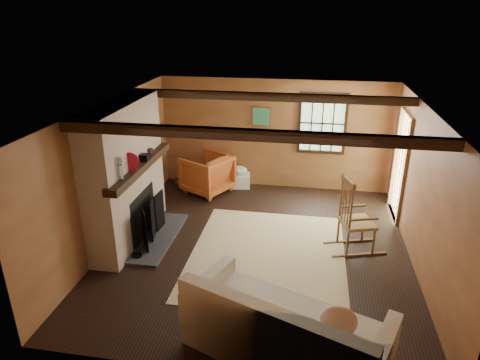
% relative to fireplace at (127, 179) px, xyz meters
% --- Properties ---
extents(ground, '(5.50, 5.50, 0.00)m').
position_rel_fireplace_xyz_m(ground, '(2.23, 0.00, -1.10)').
color(ground, black).
rests_on(ground, ground).
extents(room_envelope, '(5.02, 5.52, 2.44)m').
position_rel_fireplace_xyz_m(room_envelope, '(2.45, 0.26, 0.53)').
color(room_envelope, '#A75F3B').
rests_on(room_envelope, ground).
extents(fireplace, '(1.02, 2.30, 2.40)m').
position_rel_fireplace_xyz_m(fireplace, '(0.00, 0.00, 0.00)').
color(fireplace, brown).
rests_on(fireplace, ground).
extents(rug, '(2.50, 3.00, 0.01)m').
position_rel_fireplace_xyz_m(rug, '(2.43, -0.20, -1.10)').
color(rug, '#CDBF88').
rests_on(rug, ground).
extents(rocking_chair, '(1.04, 0.74, 1.30)m').
position_rel_fireplace_xyz_m(rocking_chair, '(3.80, 0.22, -0.56)').
color(rocking_chair, tan).
rests_on(rocking_chair, ground).
extents(sofa, '(2.53, 1.81, 0.94)m').
position_rel_fireplace_xyz_m(sofa, '(2.84, -2.37, -0.77)').
color(sofa, white).
rests_on(sofa, ground).
extents(firewood_pile, '(0.67, 0.12, 0.25)m').
position_rel_fireplace_xyz_m(firewood_pile, '(0.36, 2.40, -0.98)').
color(firewood_pile, brown).
rests_on(firewood_pile, ground).
extents(laundry_basket, '(0.56, 0.46, 0.30)m').
position_rel_fireplace_xyz_m(laundry_basket, '(1.46, 2.55, -0.95)').
color(laundry_basket, white).
rests_on(laundry_basket, ground).
extents(basket_pillow, '(0.40, 0.32, 0.20)m').
position_rel_fireplace_xyz_m(basket_pillow, '(1.46, 2.55, -0.71)').
color(basket_pillow, white).
rests_on(basket_pillow, laundry_basket).
extents(armchair, '(1.24, 1.23, 0.84)m').
position_rel_fireplace_xyz_m(armchair, '(0.83, 2.16, -0.68)').
color(armchair, '#BF6026').
rests_on(armchair, ground).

